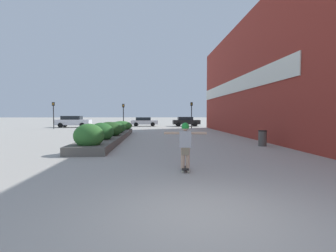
# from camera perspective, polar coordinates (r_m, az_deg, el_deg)

# --- Properties ---
(ground_plane) EXTENTS (300.00, 300.00, 0.00)m
(ground_plane) POSITION_cam_1_polar(r_m,az_deg,el_deg) (5.00, 7.35, -18.44)
(ground_plane) COLOR #ADA89E
(building_wall_right) EXTENTS (0.67, 32.60, 9.44)m
(building_wall_right) POSITION_cam_1_polar(r_m,az_deg,el_deg) (20.17, 18.83, 10.76)
(building_wall_right) COLOR maroon
(building_wall_right) RESTS_ON ground_plane
(planter_box) EXTENTS (1.97, 14.61, 1.37)m
(planter_box) POSITION_cam_1_polar(r_m,az_deg,el_deg) (18.79, -12.26, -1.39)
(planter_box) COLOR #605B54
(planter_box) RESTS_ON ground_plane
(skateboard) EXTENTS (0.29, 0.67, 0.10)m
(skateboard) POSITION_cam_1_polar(r_m,az_deg,el_deg) (8.37, 3.77, -9.30)
(skateboard) COLOR black
(skateboard) RESTS_ON ground_plane
(skateboarder) EXTENTS (1.34, 0.25, 1.43)m
(skateboarder) POSITION_cam_1_polar(r_m,az_deg,el_deg) (8.23, 3.78, -3.18)
(skateboarder) COLOR tan
(skateboarder) RESTS_ON skateboard
(trash_bin) EXTENTS (0.48, 0.48, 0.89)m
(trash_bin) POSITION_cam_1_polar(r_m,az_deg,el_deg) (15.67, 19.88, -2.52)
(trash_bin) COLOR #514C47
(trash_bin) RESTS_ON ground_plane
(car_leftmost) EXTENTS (4.62, 2.02, 1.57)m
(car_leftmost) POSITION_cam_1_polar(r_m,az_deg,el_deg) (38.28, -19.98, 0.97)
(car_leftmost) COLOR silver
(car_leftmost) RESTS_ON ground_plane
(car_center_left) EXTENTS (4.00, 2.07, 1.34)m
(car_center_left) POSITION_cam_1_polar(r_m,az_deg,el_deg) (39.73, -5.19, 1.00)
(car_center_left) COLOR #BCBCC1
(car_center_left) RESTS_ON ground_plane
(car_center_right) EXTENTS (4.02, 2.03, 1.41)m
(car_center_right) POSITION_cam_1_polar(r_m,az_deg,el_deg) (39.45, 3.93, 1.04)
(car_center_right) COLOR black
(car_center_right) RESTS_ON ground_plane
(traffic_light_left) EXTENTS (0.28, 0.30, 3.10)m
(traffic_light_left) POSITION_cam_1_polar(r_m,az_deg,el_deg) (33.18, -9.69, 3.13)
(traffic_light_left) COLOR black
(traffic_light_left) RESTS_ON ground_plane
(traffic_light_right) EXTENTS (0.28, 0.30, 3.33)m
(traffic_light_right) POSITION_cam_1_polar(r_m,az_deg,el_deg) (33.55, 5.15, 3.39)
(traffic_light_right) COLOR black
(traffic_light_right) RESTS_ON ground_plane
(traffic_light_far_left) EXTENTS (0.28, 0.30, 3.27)m
(traffic_light_far_left) POSITION_cam_1_polar(r_m,az_deg,el_deg) (34.83, -23.68, 3.10)
(traffic_light_far_left) COLOR black
(traffic_light_far_left) RESTS_ON ground_plane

